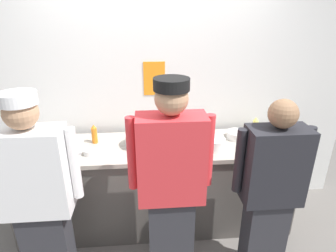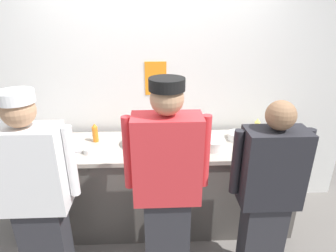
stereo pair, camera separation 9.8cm
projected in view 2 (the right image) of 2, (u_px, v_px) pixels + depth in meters
ground_plane at (158, 246)px, 2.75m from camera, size 9.00×9.00×0.00m
wall_back at (155, 76)px, 2.94m from camera, size 4.31×0.11×2.98m
prep_counter at (157, 185)px, 2.90m from camera, size 2.75×0.68×0.92m
chef_near_left at (37, 196)px, 2.03m from camera, size 0.61×0.24×1.68m
chef_center at (167, 186)px, 2.08m from camera, size 0.62×0.24×1.74m
chef_far_right at (268, 194)px, 2.15m from camera, size 0.59×0.24×1.58m
plate_stack_front at (213, 144)px, 2.64m from camera, size 0.23×0.23×0.10m
plate_stack_rear at (238, 136)px, 2.83m from camera, size 0.21×0.21×0.07m
mixing_bowl_steel at (141, 140)px, 2.71m from camera, size 0.31×0.31×0.11m
sheet_tray at (57, 146)px, 2.68m from camera, size 0.53×0.43×0.02m
squeeze_bottle_primary at (257, 127)px, 2.91m from camera, size 0.06×0.06×0.19m
squeeze_bottle_secondary at (199, 143)px, 2.54m from camera, size 0.06×0.06×0.20m
squeeze_bottle_spare at (95, 133)px, 2.77m from camera, size 0.05×0.05×0.19m
ramekin_yellow_sauce at (89, 150)px, 2.57m from camera, size 0.10×0.10×0.05m
ramekin_green_sauce at (219, 138)px, 2.84m from camera, size 0.09×0.09×0.04m
ramekin_orange_sauce at (180, 150)px, 2.58m from camera, size 0.09×0.09×0.04m
chefs_knife at (185, 140)px, 2.82m from camera, size 0.28×0.03×0.02m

